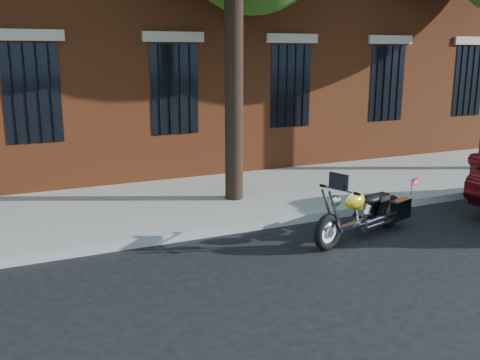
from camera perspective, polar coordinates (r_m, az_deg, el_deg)
name	(u,v)px	position (r m, az deg, el deg)	size (l,w,h in m)	color
ground	(282,258)	(8.15, 4.54, -8.25)	(120.00, 120.00, 0.00)	black
curb	(244,227)	(9.28, 0.39, -4.99)	(40.00, 0.16, 0.15)	gray
sidewalk	(205,200)	(10.94, -3.79, -2.16)	(40.00, 3.60, 0.15)	gray
motorcycle	(365,214)	(9.12, 13.24, -3.52)	(2.37, 1.08, 1.20)	black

